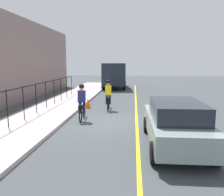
{
  "coord_description": "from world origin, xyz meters",
  "views": [
    {
      "loc": [
        -10.56,
        -1.43,
        2.85
      ],
      "look_at": [
        1.17,
        -0.3,
        1.0
      ],
      "focal_mm": 36.26,
      "sensor_mm": 36.0,
      "label": 1
    }
  ],
  "objects_px": {
    "box_truck_background": "(114,74)",
    "patrol_sedan": "(175,123)",
    "cyclist_lead": "(108,95)",
    "cyclist_follow": "(82,102)",
    "traffic_cone_near": "(88,103)"
  },
  "relations": [
    {
      "from": "patrol_sedan",
      "to": "traffic_cone_near",
      "type": "relative_size",
      "value": 6.84
    },
    {
      "from": "patrol_sedan",
      "to": "traffic_cone_near",
      "type": "distance_m",
      "value": 7.51
    },
    {
      "from": "cyclist_follow",
      "to": "box_truck_background",
      "type": "bearing_deg",
      "value": -4.61
    },
    {
      "from": "cyclist_lead",
      "to": "traffic_cone_near",
      "type": "bearing_deg",
      "value": 70.24
    },
    {
      "from": "cyclist_lead",
      "to": "box_truck_background",
      "type": "xyz_separation_m",
      "value": [
        12.14,
        0.75,
        0.64
      ]
    },
    {
      "from": "box_truck_background",
      "to": "patrol_sedan",
      "type": "bearing_deg",
      "value": -172.92
    },
    {
      "from": "cyclist_lead",
      "to": "box_truck_background",
      "type": "distance_m",
      "value": 12.18
    },
    {
      "from": "traffic_cone_near",
      "to": "box_truck_background",
      "type": "bearing_deg",
      "value": -2.83
    },
    {
      "from": "cyclist_follow",
      "to": "patrol_sedan",
      "type": "height_order",
      "value": "cyclist_follow"
    },
    {
      "from": "box_truck_background",
      "to": "cyclist_lead",
      "type": "bearing_deg",
      "value": 178.94
    },
    {
      "from": "cyclist_lead",
      "to": "box_truck_background",
      "type": "relative_size",
      "value": 0.27
    },
    {
      "from": "cyclist_lead",
      "to": "patrol_sedan",
      "type": "relative_size",
      "value": 0.41
    },
    {
      "from": "cyclist_lead",
      "to": "cyclist_follow",
      "type": "height_order",
      "value": "same"
    },
    {
      "from": "cyclist_lead",
      "to": "patrol_sedan",
      "type": "bearing_deg",
      "value": -156.44
    },
    {
      "from": "cyclist_lead",
      "to": "cyclist_follow",
      "type": "bearing_deg",
      "value": 155.19
    }
  ]
}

